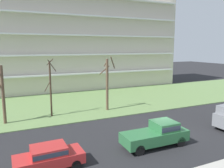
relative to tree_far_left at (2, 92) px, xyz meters
The scene contains 8 objects.
ground 16.28m from the tree_far_left, 33.42° to the right, with size 160.00×160.00×0.00m, color #232326.
grass_lawn_strip 14.67m from the tree_far_left, 21.46° to the left, with size 80.00×16.00×0.08m, color #66844C.
apartment_building 23.70m from the tree_far_left, 54.33° to the left, with size 38.49×11.55×19.68m.
tree_far_left is the anchor object (origin of this frame).
tree_left 4.90m from the tree_far_left, ahead, with size 1.35×1.36×6.59m.
tree_center 11.69m from the tree_far_left, ahead, with size 1.87×1.89×6.76m.
pickup_green_center_left 15.75m from the tree_far_left, 43.78° to the right, with size 5.43×2.08×1.95m.
sedan_red_center_right 11.41m from the tree_far_left, 75.42° to the right, with size 4.44×1.91×1.57m.
Camera 1 is at (-12.41, -16.01, 7.84)m, focal length 36.01 mm.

